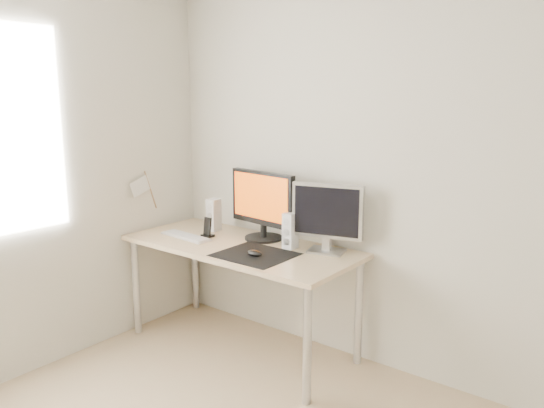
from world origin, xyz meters
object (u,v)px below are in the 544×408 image
Objects in this scene: main_monitor at (263,203)px; second_monitor at (327,215)px; phone_dock at (208,231)px; desk at (240,255)px; mouse at (255,253)px; keyboard at (186,236)px; speaker_left at (214,215)px; speaker_right at (290,231)px.

main_monitor reaches higher than second_monitor.
main_monitor is at bearing 28.45° from phone_dock.
main_monitor is at bearing 76.93° from desk.
mouse reaches higher than keyboard.
speaker_left is (-0.43, -0.03, -0.14)m from main_monitor.
speaker_right is 0.54× the size of keyboard.
main_monitor is 1.29× the size of keyboard.
phone_dock is at bearing -167.00° from second_monitor.
main_monitor is 0.31m from speaker_right.
mouse is 0.19× the size of main_monitor.
mouse is 0.45× the size of speaker_left.
second_monitor is at bearing 19.78° from desk.
phone_dock is (0.09, -0.15, -0.07)m from speaker_left.
speaker_left reaches higher than mouse.
second_monitor is 0.89m from phone_dock.
second_monitor is at bearing 1.15° from main_monitor.
second_monitor reaches higher than speaker_left.
speaker_right is at bearing -2.29° from speaker_left.
second_monitor is 1.91× the size of speaker_left.
second_monitor reaches higher than phone_dock.
speaker_left is (-0.39, 0.16, 0.19)m from desk.
mouse is 0.45× the size of speaker_right.
mouse is at bearing -25.64° from speaker_left.
mouse is 0.23× the size of second_monitor.
main_monitor is at bearing 32.39° from keyboard.
speaker_right is at bearing 76.78° from mouse.
phone_dock is at bearing -168.45° from speaker_right.
phone_dock is at bearing 179.70° from desk.
main_monitor reaches higher than speaker_right.
second_monitor is (0.30, 0.35, 0.22)m from mouse.
phone_dock reaches higher than desk.
phone_dock is (-0.30, 0.00, 0.12)m from desk.
speaker_right reaches higher than phone_dock.
second_monitor is 1.91× the size of speaker_right.
desk is 0.66m from second_monitor.
mouse is 0.30m from speaker_right.
second_monitor is 1.04× the size of keyboard.
speaker_right is at bearing -12.21° from main_monitor.
mouse is 0.07× the size of desk.
mouse is 0.66m from keyboard.
speaker_right reaches higher than desk.
speaker_right is at bearing -163.17° from second_monitor.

